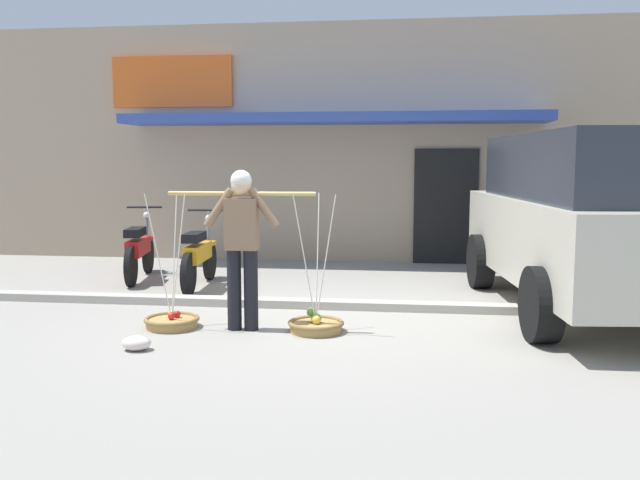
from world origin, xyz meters
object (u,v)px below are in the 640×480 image
motorcycle_second_in_row (199,256)px  parked_truck (589,217)px  fruit_basket_right_side (172,321)px  fruit_vendor (242,239)px  plastic_litter_bag (136,343)px  motorcycle_nearest_shop (139,250)px  fruit_basket_left_side (316,324)px

motorcycle_second_in_row → parked_truck: bearing=-10.1°
fruit_basket_right_side → motorcycle_second_in_row: (-0.41, 2.30, 0.38)m
fruit_vendor → plastic_litter_bag: 1.52m
fruit_vendor → plastic_litter_bag: (-0.81, -0.90, -0.91)m
motorcycle_nearest_shop → motorcycle_second_in_row: bearing=-25.0°
parked_truck → fruit_basket_right_side: bearing=-163.1°
fruit_vendor → fruit_basket_right_side: size_ratio=1.17×
fruit_basket_left_side → plastic_litter_bag: bearing=-150.0°
fruit_basket_right_side → parked_truck: 4.95m
motorcycle_nearest_shop → plastic_litter_bag: bearing=-68.3°
fruit_vendor → plastic_litter_bag: fruit_vendor is taller
fruit_basket_left_side → fruit_basket_right_side: bearing=-179.1°
fruit_vendor → parked_truck: 4.10m
motorcycle_nearest_shop → parked_truck: (6.14, -1.41, 0.68)m
fruit_basket_left_side → fruit_basket_right_side: (-1.56, -0.03, -0.00)m
fruit_vendor → motorcycle_second_in_row: 2.64m
parked_truck → plastic_litter_bag: (-4.66, -2.30, -1.06)m
fruit_basket_right_side → motorcycle_second_in_row: bearing=100.2°
parked_truck → plastic_litter_bag: 5.31m
fruit_basket_right_side → motorcycle_nearest_shop: 3.21m
fruit_basket_left_side → plastic_litter_bag: 1.84m
motorcycle_nearest_shop → parked_truck: 6.33m
fruit_vendor → motorcycle_nearest_shop: fruit_vendor is taller
motorcycle_nearest_shop → motorcycle_second_in_row: 1.21m
fruit_basket_left_side → parked_truck: size_ratio=0.29×
fruit_basket_left_side → parked_truck: (3.07, 1.38, 1.05)m
plastic_litter_bag → fruit_vendor: bearing=48.0°
fruit_vendor → plastic_litter_bag: size_ratio=6.05×
motorcycle_second_in_row → motorcycle_nearest_shop: bearing=155.0°
fruit_basket_left_side → motorcycle_second_in_row: bearing=131.0°
fruit_vendor → fruit_basket_left_side: 1.19m
plastic_litter_bag → fruit_basket_left_side: bearing=30.0°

